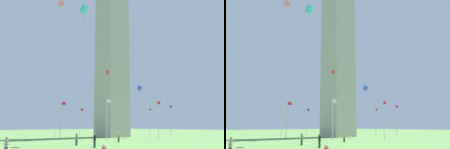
% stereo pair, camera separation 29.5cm
% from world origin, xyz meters
% --- Properties ---
extents(ground_plane, '(260.00, 260.00, 0.00)m').
position_xyz_m(ground_plane, '(0.00, 0.00, 0.00)').
color(ground_plane, '#609347').
extents(obelisk_monument, '(6.64, 6.64, 60.35)m').
position_xyz_m(obelisk_monument, '(0.00, 0.00, 30.17)').
color(obelisk_monument, '#A8A399').
rests_on(obelisk_monument, ground).
extents(flagpole_n, '(1.12, 0.14, 7.98)m').
position_xyz_m(flagpole_n, '(14.66, 0.00, 4.38)').
color(flagpole_n, silver).
rests_on(flagpole_n, ground).
extents(flagpole_ne, '(1.12, 0.14, 7.98)m').
position_xyz_m(flagpole_ne, '(10.38, 10.32, 4.38)').
color(flagpole_ne, silver).
rests_on(flagpole_ne, ground).
extents(flagpole_e, '(1.12, 0.14, 7.98)m').
position_xyz_m(flagpole_e, '(0.06, 14.60, 4.38)').
color(flagpole_e, silver).
rests_on(flagpole_e, ground).
extents(flagpole_se, '(1.12, 0.14, 7.98)m').
position_xyz_m(flagpole_se, '(-10.26, 10.32, 4.38)').
color(flagpole_se, silver).
rests_on(flagpole_se, ground).
extents(flagpole_s, '(1.12, 0.14, 7.98)m').
position_xyz_m(flagpole_s, '(-14.54, 0.00, 4.38)').
color(flagpole_s, silver).
rests_on(flagpole_s, ground).
extents(flagpole_sw, '(1.12, 0.14, 7.98)m').
position_xyz_m(flagpole_sw, '(-10.26, -10.32, 4.38)').
color(flagpole_sw, silver).
rests_on(flagpole_sw, ground).
extents(flagpole_w, '(1.12, 0.14, 7.98)m').
position_xyz_m(flagpole_w, '(0.06, -14.60, 4.38)').
color(flagpole_w, silver).
rests_on(flagpole_w, ground).
extents(flagpole_nw, '(1.12, 0.14, 7.98)m').
position_xyz_m(flagpole_nw, '(10.38, -10.32, 4.38)').
color(flagpole_nw, silver).
rests_on(flagpole_nw, ground).
extents(person_orange_shirt, '(0.32, 0.32, 1.67)m').
position_xyz_m(person_orange_shirt, '(-11.90, -15.44, 0.83)').
color(person_orange_shirt, '#2D2D38').
rests_on(person_orange_shirt, ground).
extents(person_green_shirt, '(0.32, 0.32, 1.73)m').
position_xyz_m(person_green_shirt, '(-21.05, -16.54, 0.86)').
color(person_green_shirt, '#2D2D38').
rests_on(person_green_shirt, ground).
extents(person_black_shirt, '(0.32, 0.32, 1.75)m').
position_xyz_m(person_black_shirt, '(-21.34, -21.20, 0.87)').
color(person_black_shirt, '#2D2D38').
rests_on(person_black_shirt, ground).
extents(person_gray_shirt, '(0.32, 0.32, 1.72)m').
position_xyz_m(person_gray_shirt, '(-32.57, -22.71, 0.86)').
color(person_gray_shirt, '#2D2D38').
rests_on(person_gray_shirt, ground).
extents(kite_blue_box, '(0.90, 1.37, 2.72)m').
position_xyz_m(kite_blue_box, '(2.55, -7.48, 11.86)').
color(kite_blue_box, blue).
extents(kite_red_box, '(0.71, 0.53, 1.69)m').
position_xyz_m(kite_red_box, '(-7.92, -7.61, 14.23)').
color(kite_red_box, red).
extents(kite_cyan_box, '(1.01, 1.53, 2.97)m').
position_xyz_m(kite_cyan_box, '(-19.40, -14.91, 22.29)').
color(kite_cyan_box, '#33C6D1').
extents(kite_pink_diamond, '(1.68, 1.48, 2.45)m').
position_xyz_m(kite_pink_diamond, '(-15.26, 1.28, 31.73)').
color(kite_pink_diamond, pink).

